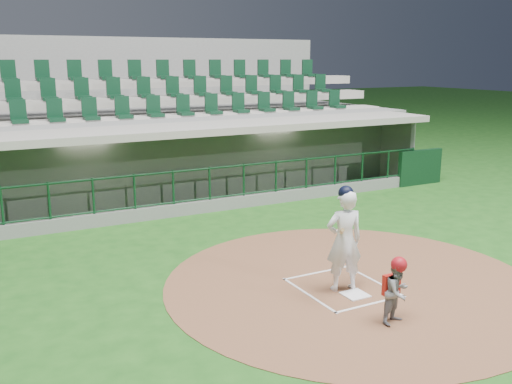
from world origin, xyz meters
TOP-DOWN VIEW (x-y plane):
  - ground at (0.00, 0.00)m, footprint 120.00×120.00m
  - dirt_circle at (0.30, -0.20)m, footprint 7.20×7.20m
  - home_plate at (0.00, -0.70)m, footprint 0.43×0.43m
  - batter_box_chalk at (0.00, -0.30)m, footprint 1.55×1.80m
  - dugout_structure at (0.12, 7.83)m, footprint 16.40×3.70m
  - seating_deck at (0.00, 10.91)m, footprint 17.00×6.72m
  - batter at (-0.05, -0.38)m, footprint 0.93×0.95m
  - catcher at (-0.09, -1.89)m, footprint 0.60×0.52m

SIDE VIEW (x-z plane):
  - ground at x=0.00m, z-range 0.00..0.00m
  - dirt_circle at x=0.30m, z-range 0.00..0.01m
  - batter_box_chalk at x=0.00m, z-range 0.01..0.02m
  - home_plate at x=0.00m, z-range 0.01..0.03m
  - catcher at x=-0.09m, z-range 0.01..1.14m
  - dugout_structure at x=0.12m, z-range -0.53..2.47m
  - batter at x=-0.05m, z-range 0.00..2.00m
  - seating_deck at x=0.00m, z-range -1.15..4.00m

